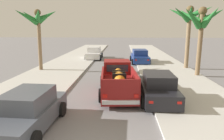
# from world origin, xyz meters

# --- Properties ---
(sidewalk_left) EXTENTS (5.11, 60.00, 0.12)m
(sidewalk_left) POSITION_xyz_m (-5.05, 12.00, 0.06)
(sidewalk_left) COLOR beige
(sidewalk_left) RESTS_ON ground
(sidewalk_right) EXTENTS (5.11, 60.00, 0.12)m
(sidewalk_right) POSITION_xyz_m (5.05, 12.00, 0.06)
(sidewalk_right) COLOR beige
(sidewalk_right) RESTS_ON ground
(curb_left) EXTENTS (0.16, 60.00, 0.10)m
(curb_left) POSITION_xyz_m (-3.90, 12.00, 0.05)
(curb_left) COLOR silver
(curb_left) RESTS_ON ground
(curb_right) EXTENTS (0.16, 60.00, 0.10)m
(curb_right) POSITION_xyz_m (3.90, 12.00, 0.05)
(curb_right) COLOR silver
(curb_right) RESTS_ON ground
(pickup_truck) EXTENTS (2.49, 5.34, 1.80)m
(pickup_truck) POSITION_xyz_m (0.71, 7.67, 0.81)
(pickup_truck) COLOR maroon
(pickup_truck) RESTS_ON ground
(car_left_near) EXTENTS (2.05, 4.27, 1.54)m
(car_left_near) POSITION_xyz_m (2.96, 6.55, 0.71)
(car_left_near) COLOR black
(car_left_near) RESTS_ON ground
(car_right_near) EXTENTS (2.12, 4.30, 1.54)m
(car_right_near) POSITION_xyz_m (-2.71, 21.65, 0.71)
(car_right_near) COLOR silver
(car_right_near) RESTS_ON ground
(car_left_mid) EXTENTS (2.17, 4.32, 1.54)m
(car_left_mid) POSITION_xyz_m (-2.71, 3.01, 0.71)
(car_left_mid) COLOR #474C56
(car_left_mid) RESTS_ON ground
(car_right_mid) EXTENTS (2.15, 4.32, 1.54)m
(car_right_mid) POSITION_xyz_m (2.94, 18.80, 0.71)
(car_right_mid) COLOR navy
(car_right_mid) RESTS_ON ground
(palm_tree_left_fore) EXTENTS (3.72, 3.97, 6.00)m
(palm_tree_left_fore) POSITION_xyz_m (7.18, 15.59, 4.94)
(palm_tree_left_fore) COLOR #846B4C
(palm_tree_left_fore) RESTS_ON ground
(palm_tree_right_fore) EXTENTS (3.41, 4.01, 5.65)m
(palm_tree_right_fore) POSITION_xyz_m (-6.61, 13.90, 4.68)
(palm_tree_right_fore) COLOR #846B4C
(palm_tree_right_fore) RESTS_ON ground
(palm_tree_left_mid) EXTENTS (3.57, 3.64, 5.61)m
(palm_tree_left_mid) POSITION_xyz_m (7.08, 12.30, 4.48)
(palm_tree_left_mid) COLOR brown
(palm_tree_left_mid) RESTS_ON ground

